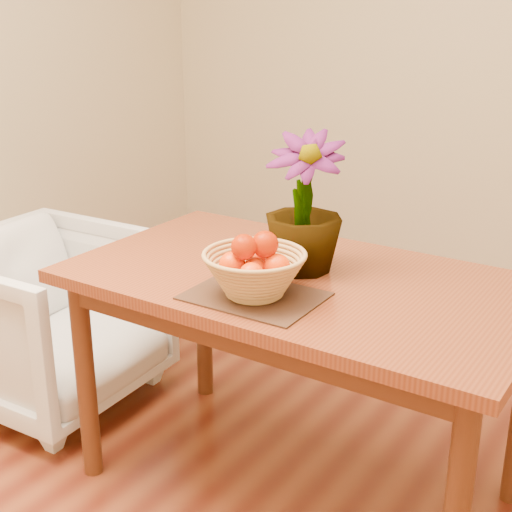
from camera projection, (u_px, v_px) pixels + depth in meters
The scene contains 7 objects.
wall_back at pixel (502, 41), 3.48m from camera, with size 4.00×0.02×2.70m, color beige.
table at pixel (300, 303), 2.17m from camera, with size 1.40×0.80×0.75m.
placemat at pixel (255, 296), 1.98m from camera, with size 0.36×0.27×0.01m, color #391F14.
wicker_basket at pixel (255, 276), 1.96m from camera, with size 0.29×0.29×0.12m.
orange_pile at pixel (255, 257), 1.95m from camera, with size 0.19×0.18×0.13m.
potted_plant at pixel (304, 203), 2.12m from camera, with size 0.24×0.24×0.42m, color #144513.
armchair at pixel (49, 311), 2.81m from camera, with size 0.73×0.69×0.75m, color gray.
Camera 1 is at (0.98, -1.44, 1.52)m, focal length 50.00 mm.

